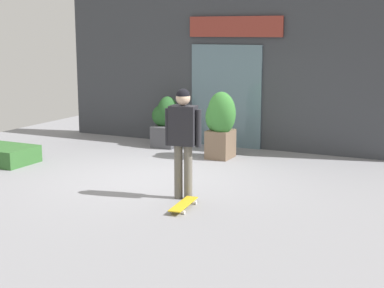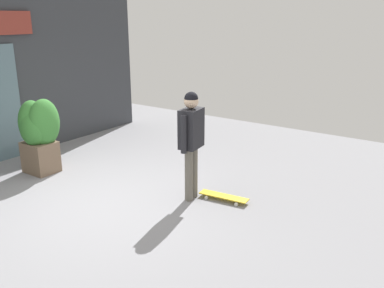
{
  "view_description": "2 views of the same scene",
  "coord_description": "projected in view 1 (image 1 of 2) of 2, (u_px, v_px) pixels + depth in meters",
  "views": [
    {
      "loc": [
        4.94,
        -8.89,
        2.58
      ],
      "look_at": [
        1.11,
        -1.0,
        0.87
      ],
      "focal_mm": 54.29,
      "sensor_mm": 36.0,
      "label": 1
    },
    {
      "loc": [
        -3.96,
        -4.57,
        2.79
      ],
      "look_at": [
        1.11,
        -1.0,
        0.87
      ],
      "focal_mm": 38.67,
      "sensor_mm": 36.0,
      "label": 2
    }
  ],
  "objects": [
    {
      "name": "ground_plane",
      "position": [
        161.0,
        176.0,
        10.46
      ],
      "size": [
        12.0,
        12.0,
        0.0
      ],
      "primitive_type": "plane",
      "color": "gray"
    },
    {
      "name": "planter_box_left",
      "position": [
        220.0,
        120.0,
        11.83
      ],
      "size": [
        0.68,
        0.67,
        1.39
      ],
      "color": "brown",
      "rests_on": "ground_plane"
    },
    {
      "name": "building_facade",
      "position": [
        230.0,
        71.0,
        12.99
      ],
      "size": [
        8.25,
        0.31,
        3.41
      ],
      "color": "#383A3F",
      "rests_on": "ground_plane"
    },
    {
      "name": "skateboard",
      "position": [
        183.0,
        204.0,
        8.56
      ],
      "size": [
        0.29,
        0.82,
        0.08
      ],
      "rotation": [
        0.0,
        0.0,
        -1.46
      ],
      "color": "gold",
      "rests_on": "ground_plane"
    },
    {
      "name": "planter_box_right",
      "position": [
        166.0,
        121.0,
        13.11
      ],
      "size": [
        0.64,
        0.66,
        1.13
      ],
      "color": "#47474C",
      "rests_on": "ground_plane"
    },
    {
      "name": "skateboarder",
      "position": [
        183.0,
        132.0,
        8.88
      ],
      "size": [
        0.58,
        0.31,
        1.72
      ],
      "rotation": [
        0.0,
        0.0,
        -1.43
      ],
      "color": "#666056",
      "rests_on": "ground_plane"
    },
    {
      "name": "hedge_ledge",
      "position": [
        1.0,
        154.0,
        11.53
      ],
      "size": [
        1.33,
        0.9,
        0.34
      ],
      "primitive_type": "cube",
      "color": "#33662D",
      "rests_on": "ground_plane"
    }
  ]
}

